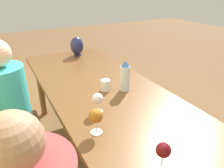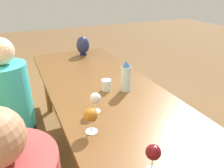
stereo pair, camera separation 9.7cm
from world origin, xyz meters
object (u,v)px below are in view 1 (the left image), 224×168
(wine_glass_2, at_px, (98,99))
(wine_glass_1, at_px, (163,151))
(person_far, at_px, (11,108))
(vase, at_px, (77,46))
(chair_far, at_px, (4,128))
(water_bottle, at_px, (125,76))
(water_tumbler, at_px, (105,85))
(wine_glass_0, at_px, (96,116))

(wine_glass_2, bearing_deg, wine_glass_1, -174.82)
(person_far, bearing_deg, wine_glass_1, -153.05)
(wine_glass_1, bearing_deg, person_far, 26.95)
(vase, distance_m, person_far, 1.13)
(wine_glass_1, distance_m, chair_far, 1.35)
(water_bottle, relative_size, person_far, 0.21)
(water_tumbler, distance_m, wine_glass_1, 0.87)
(water_tumbler, xyz_separation_m, wine_glass_0, (-0.47, 0.29, 0.06))
(vase, distance_m, wine_glass_0, 1.52)
(chair_far, height_order, person_far, person_far)
(chair_far, bearing_deg, person_far, -90.00)
(water_bottle, xyz_separation_m, vase, (1.06, 0.02, -0.00))
(water_bottle, distance_m, vase, 1.06)
(wine_glass_0, height_order, wine_glass_1, wine_glass_0)
(water_bottle, height_order, wine_glass_2, water_bottle)
(wine_glass_0, bearing_deg, person_far, 29.69)
(wine_glass_2, xyz_separation_m, chair_far, (0.53, 0.60, -0.37))
(water_tumbler, bearing_deg, water_bottle, -117.09)
(chair_far, relative_size, person_far, 0.74)
(vase, xyz_separation_m, wine_glass_0, (-1.46, 0.42, -0.01))
(wine_glass_2, distance_m, person_far, 0.77)
(wine_glass_0, bearing_deg, chair_far, 34.35)
(wine_glass_2, height_order, person_far, person_far)
(water_bottle, bearing_deg, wine_glass_0, 132.43)
(water_tumbler, xyz_separation_m, wine_glass_1, (-0.86, 0.14, 0.06))
(water_tumbler, distance_m, person_far, 0.77)
(water_tumbler, xyz_separation_m, wine_glass_2, (-0.27, 0.19, 0.05))
(water_bottle, xyz_separation_m, chair_far, (0.33, 0.93, -0.39))
(water_bottle, xyz_separation_m, wine_glass_2, (-0.20, 0.33, -0.02))
(wine_glass_1, height_order, wine_glass_2, wine_glass_1)
(person_far, bearing_deg, wine_glass_0, -150.31)
(vase, distance_m, chair_far, 1.23)
(water_bottle, relative_size, water_tumbler, 2.80)
(chair_far, bearing_deg, water_tumbler, -108.36)
(water_bottle, xyz_separation_m, water_tumbler, (0.07, 0.14, -0.08))
(wine_glass_2, bearing_deg, vase, -14.02)
(person_far, bearing_deg, chair_far, 90.00)
(vase, bearing_deg, person_far, 131.10)
(chair_far, distance_m, person_far, 0.18)
(water_bottle, distance_m, wine_glass_2, 0.39)
(water_bottle, bearing_deg, wine_glass_1, 160.57)
(vase, distance_m, wine_glass_2, 1.30)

